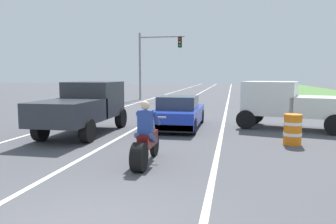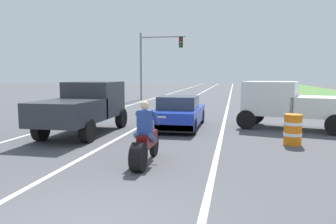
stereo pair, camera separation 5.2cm
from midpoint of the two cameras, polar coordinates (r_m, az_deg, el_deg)
lane_stripe_left_solid at (r=25.25m, az=-6.49°, el=1.27°), size 0.14×120.00×0.01m
lane_stripe_right_solid at (r=24.07m, az=10.07°, el=0.96°), size 0.14×120.00×0.01m
lane_stripe_centre_dashed at (r=24.40m, az=1.59°, el=1.13°), size 0.14×120.00×0.01m
motorcycle_with_rider at (r=8.33m, az=-4.07°, el=-5.15°), size 0.70×2.21×1.62m
sports_car_blue at (r=14.13m, az=1.73°, el=-0.20°), size 1.84×4.30×1.37m
pickup_truck_left_lane_dark_grey at (r=13.09m, az=-14.40°, el=1.17°), size 2.02×4.80×1.98m
pickup_truck_right_shoulder_white at (r=14.72m, az=20.66°, el=1.52°), size 5.14×3.14×1.98m
traffic_light_mast_near at (r=29.99m, az=-2.61°, el=9.70°), size 4.15×0.34×6.00m
construction_barrel_nearest at (r=11.44m, az=20.60°, el=-2.83°), size 0.58×0.58×1.00m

